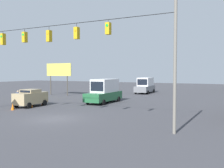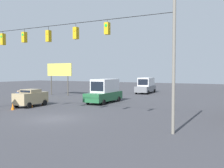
{
  "view_description": "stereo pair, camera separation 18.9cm",
  "coord_description": "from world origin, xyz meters",
  "px_view_note": "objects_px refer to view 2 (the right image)",
  "views": [
    {
      "loc": [
        -13.64,
        15.73,
        3.82
      ],
      "look_at": [
        -0.78,
        -8.89,
        2.49
      ],
      "focal_mm": 40.0,
      "sensor_mm": 36.0,
      "label": 1
    },
    {
      "loc": [
        -13.8,
        15.65,
        3.82
      ],
      "look_at": [
        -0.78,
        -8.89,
        2.49
      ],
      "focal_mm": 40.0,
      "sensor_mm": 36.0,
      "label": 2
    }
  ],
  "objects_px": {
    "sedan_tan_parked_shoulder": "(31,98)",
    "pedestrian": "(18,98)",
    "overhead_signal_span": "(48,53)",
    "box_truck_grey_withflow_deep": "(146,85)",
    "traffic_cone_third": "(43,102)",
    "roadside_billboard": "(59,72)",
    "traffic_cone_nearest": "(13,107)",
    "box_truck_green_withflow_mid": "(105,91)",
    "traffic_cone_second": "(31,104)"
  },
  "relations": [
    {
      "from": "sedan_tan_parked_shoulder",
      "to": "pedestrian",
      "type": "xyz_separation_m",
      "value": [
        2.1,
        -0.11,
        -0.14
      ]
    },
    {
      "from": "overhead_signal_span",
      "to": "box_truck_grey_withflow_deep",
      "type": "bearing_deg",
      "value": -86.15
    },
    {
      "from": "traffic_cone_third",
      "to": "box_truck_grey_withflow_deep",
      "type": "bearing_deg",
      "value": -102.68
    },
    {
      "from": "traffic_cone_third",
      "to": "roadside_billboard",
      "type": "height_order",
      "value": "roadside_billboard"
    },
    {
      "from": "pedestrian",
      "to": "roadside_billboard",
      "type": "bearing_deg",
      "value": -72.04
    },
    {
      "from": "traffic_cone_nearest",
      "to": "pedestrian",
      "type": "distance_m",
      "value": 3.77
    },
    {
      "from": "box_truck_green_withflow_mid",
      "to": "box_truck_grey_withflow_deep",
      "type": "bearing_deg",
      "value": -88.63
    },
    {
      "from": "box_truck_green_withflow_mid",
      "to": "traffic_cone_third",
      "type": "relative_size",
      "value": 8.99
    },
    {
      "from": "traffic_cone_nearest",
      "to": "roadside_billboard",
      "type": "distance_m",
      "value": 16.4
    },
    {
      "from": "overhead_signal_span",
      "to": "pedestrian",
      "type": "xyz_separation_m",
      "value": [
        9.1,
        -4.98,
        -4.49
      ]
    },
    {
      "from": "overhead_signal_span",
      "to": "traffic_cone_third",
      "type": "relative_size",
      "value": 29.06
    },
    {
      "from": "box_truck_grey_withflow_deep",
      "to": "pedestrian",
      "type": "height_order",
      "value": "box_truck_grey_withflow_deep"
    },
    {
      "from": "traffic_cone_nearest",
      "to": "roadside_billboard",
      "type": "relative_size",
      "value": 0.13
    },
    {
      "from": "traffic_cone_nearest",
      "to": "roadside_billboard",
      "type": "height_order",
      "value": "roadside_billboard"
    },
    {
      "from": "box_truck_grey_withflow_deep",
      "to": "traffic_cone_nearest",
      "type": "relative_size",
      "value": 9.55
    },
    {
      "from": "sedan_tan_parked_shoulder",
      "to": "traffic_cone_third",
      "type": "relative_size",
      "value": 5.66
    },
    {
      "from": "roadside_billboard",
      "to": "pedestrian",
      "type": "xyz_separation_m",
      "value": [
        -3.85,
        11.88,
        -3.06
      ]
    },
    {
      "from": "pedestrian",
      "to": "traffic_cone_third",
      "type": "bearing_deg",
      "value": -150.82
    },
    {
      "from": "box_truck_green_withflow_mid",
      "to": "roadside_billboard",
      "type": "relative_size",
      "value": 1.19
    },
    {
      "from": "overhead_signal_span",
      "to": "traffic_cone_nearest",
      "type": "bearing_deg",
      "value": -17.71
    },
    {
      "from": "box_truck_green_withflow_mid",
      "to": "traffic_cone_nearest",
      "type": "height_order",
      "value": "box_truck_green_withflow_mid"
    },
    {
      "from": "overhead_signal_span",
      "to": "sedan_tan_parked_shoulder",
      "type": "height_order",
      "value": "overhead_signal_span"
    },
    {
      "from": "sedan_tan_parked_shoulder",
      "to": "traffic_cone_third",
      "type": "bearing_deg",
      "value": -103.74
    },
    {
      "from": "traffic_cone_second",
      "to": "traffic_cone_nearest",
      "type": "bearing_deg",
      "value": 84.28
    },
    {
      "from": "overhead_signal_span",
      "to": "roadside_billboard",
      "type": "xyz_separation_m",
      "value": [
        12.95,
        -16.86,
        -1.43
      ]
    },
    {
      "from": "overhead_signal_span",
      "to": "traffic_cone_second",
      "type": "xyz_separation_m",
      "value": [
        6.45,
        -4.4,
        -4.99
      ]
    },
    {
      "from": "traffic_cone_third",
      "to": "box_truck_green_withflow_mid",
      "type": "bearing_deg",
      "value": -133.77
    },
    {
      "from": "box_truck_green_withflow_mid",
      "to": "traffic_cone_third",
      "type": "height_order",
      "value": "box_truck_green_withflow_mid"
    },
    {
      "from": "box_truck_grey_withflow_deep",
      "to": "traffic_cone_second",
      "type": "height_order",
      "value": "box_truck_grey_withflow_deep"
    },
    {
      "from": "traffic_cone_third",
      "to": "traffic_cone_second",
      "type": "bearing_deg",
      "value": 95.34
    },
    {
      "from": "traffic_cone_second",
      "to": "box_truck_green_withflow_mid",
      "type": "bearing_deg",
      "value": -124.12
    },
    {
      "from": "overhead_signal_span",
      "to": "box_truck_grey_withflow_deep",
      "type": "height_order",
      "value": "overhead_signal_span"
    },
    {
      "from": "box_truck_grey_withflow_deep",
      "to": "traffic_cone_third",
      "type": "distance_m",
      "value": 21.78
    },
    {
      "from": "roadside_billboard",
      "to": "pedestrian",
      "type": "height_order",
      "value": "roadside_billboard"
    },
    {
      "from": "roadside_billboard",
      "to": "traffic_cone_third",
      "type": "bearing_deg",
      "value": 121.0
    },
    {
      "from": "sedan_tan_parked_shoulder",
      "to": "roadside_billboard",
      "type": "bearing_deg",
      "value": -63.6
    },
    {
      "from": "box_truck_green_withflow_mid",
      "to": "roadside_billboard",
      "type": "height_order",
      "value": "roadside_billboard"
    },
    {
      "from": "overhead_signal_span",
      "to": "traffic_cone_nearest",
      "type": "relative_size",
      "value": 29.06
    },
    {
      "from": "traffic_cone_second",
      "to": "overhead_signal_span",
      "type": "bearing_deg",
      "value": 145.71
    },
    {
      "from": "sedan_tan_parked_shoulder",
      "to": "traffic_cone_nearest",
      "type": "relative_size",
      "value": 5.66
    },
    {
      "from": "traffic_cone_second",
      "to": "sedan_tan_parked_shoulder",
      "type": "bearing_deg",
      "value": -41.02
    },
    {
      "from": "box_truck_grey_withflow_deep",
      "to": "pedestrian",
      "type": "relative_size",
      "value": 3.91
    },
    {
      "from": "traffic_cone_third",
      "to": "roadside_billboard",
      "type": "distance_m",
      "value": 12.76
    },
    {
      "from": "box_truck_grey_withflow_deep",
      "to": "pedestrian",
      "type": "xyz_separation_m",
      "value": [
        7.24,
        22.6,
        -0.54
      ]
    },
    {
      "from": "roadside_billboard",
      "to": "pedestrian",
      "type": "relative_size",
      "value": 3.09
    },
    {
      "from": "box_truck_green_withflow_mid",
      "to": "traffic_cone_second",
      "type": "relative_size",
      "value": 8.99
    },
    {
      "from": "sedan_tan_parked_shoulder",
      "to": "box_truck_green_withflow_mid",
      "type": "xyz_separation_m",
      "value": [
        -5.52,
        -6.86,
        0.45
      ]
    },
    {
      "from": "overhead_signal_span",
      "to": "roadside_billboard",
      "type": "height_order",
      "value": "overhead_signal_span"
    },
    {
      "from": "sedan_tan_parked_shoulder",
      "to": "overhead_signal_span",
      "type": "bearing_deg",
      "value": 145.14
    },
    {
      "from": "traffic_cone_nearest",
      "to": "pedestrian",
      "type": "relative_size",
      "value": 0.41
    }
  ]
}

